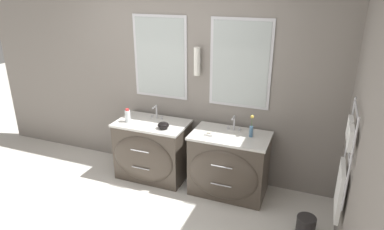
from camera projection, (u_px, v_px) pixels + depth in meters
The scene contains 11 objects.
wall_back at pixel (174, 77), 4.45m from camera, with size 5.88×0.16×2.60m.
wall_right at pixel (360, 128), 2.93m from camera, with size 0.13×3.40×2.60m.
vanity_left at pixel (152, 150), 4.51m from camera, with size 0.93×0.63×0.78m.
vanity_right at pixel (228, 165), 4.15m from camera, with size 0.93×0.63×0.78m.
faucet_left at pixel (156, 112), 4.49m from camera, with size 0.17×0.12×0.19m.
faucet_right at pixel (234, 124), 4.13m from camera, with size 0.17×0.12×0.19m.
toiletry_bottle at pixel (128, 116), 4.39m from camera, with size 0.07×0.07×0.18m.
amenity_bowl at pixel (163, 125), 4.20m from camera, with size 0.14×0.14×0.09m.
flower_vase at pixel (251, 129), 3.96m from camera, with size 0.04×0.04×0.27m.
soap_dish at pixel (209, 134), 4.03m from camera, with size 0.10×0.07×0.04m.
waste_bin at pixel (306, 226), 3.54m from camera, with size 0.20×0.20×0.21m.
Camera 1 is at (1.82, -2.31, 2.46)m, focal length 32.00 mm.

